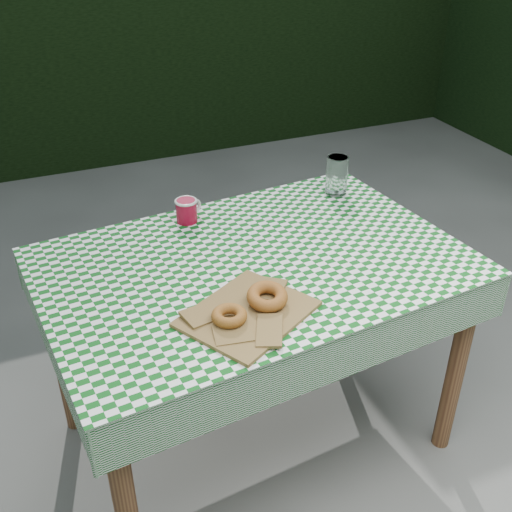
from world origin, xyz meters
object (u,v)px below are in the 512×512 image
Objects in this scene: table at (255,355)px; drinking_glass at (337,175)px; coffee_mug at (186,211)px; paper_bag at (248,313)px.

table is 8.75× the size of drinking_glass.
table is 8.84× the size of coffee_mug.
table is 0.55m from coffee_mug.
paper_bag is 0.58m from coffee_mug.
drinking_glass is (0.59, 0.58, 0.06)m from paper_bag.
coffee_mug is (-0.12, 0.33, 0.42)m from table.
drinking_glass reaches higher than paper_bag.
drinking_glass reaches higher than coffee_mug.
paper_bag reaches higher than table.
paper_bag is 2.28× the size of drinking_glass.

